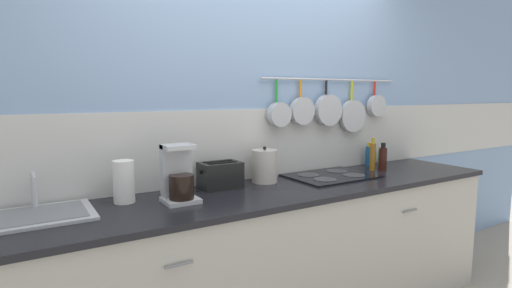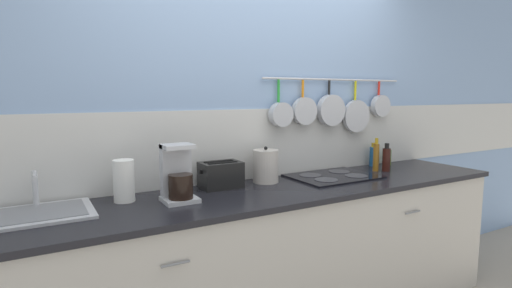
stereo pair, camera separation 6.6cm
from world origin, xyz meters
name	(u,v)px [view 1 (the left image)]	position (x,y,z in m)	size (l,w,h in m)	color
wall_back	(253,129)	(0.01, 0.38, 1.28)	(7.20, 0.15, 2.60)	#84A3CC
cabinet_base	(282,260)	(0.00, 0.00, 0.45)	(3.30, 0.66, 0.90)	#B7B2A8
countertop	(283,191)	(0.00, 0.00, 0.91)	(3.34, 0.68, 0.03)	black
sink_basin	(37,214)	(-1.37, 0.13, 0.95)	(0.51, 0.40, 0.20)	#B7BABF
paper_towel_roll	(124,182)	(-0.94, 0.18, 1.05)	(0.11, 0.11, 0.23)	white
coffee_maker	(179,178)	(-0.68, 0.04, 1.06)	(0.19, 0.18, 0.32)	#B7BABF
toaster	(220,175)	(-0.34, 0.21, 1.01)	(0.27, 0.17, 0.17)	black
kettle	(265,166)	(-0.01, 0.20, 1.04)	(0.17, 0.17, 0.24)	beige
cooktop	(331,176)	(0.50, 0.10, 0.94)	(0.61, 0.45, 0.01)	black
bottle_cooking_wine	(373,156)	(0.94, 0.12, 1.04)	(0.04, 0.04, 0.26)	#8C5919
bottle_olive_oil	(383,158)	(1.00, 0.07, 1.03)	(0.06, 0.06, 0.22)	#33140F
bottle_vinegar	(369,155)	(1.08, 0.28, 1.02)	(0.06, 0.06, 0.19)	navy
bottle_sesame_oil	(383,159)	(1.14, 0.20, 0.99)	(0.05, 0.05, 0.14)	navy
bottle_hot_sauce	(383,156)	(1.21, 0.26, 1.00)	(0.07, 0.07, 0.16)	#4C721E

